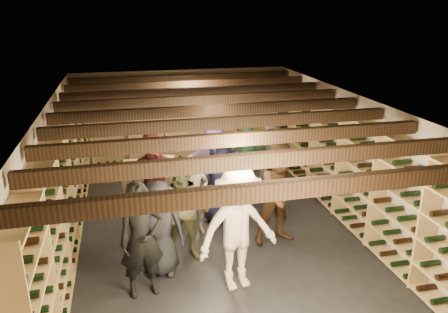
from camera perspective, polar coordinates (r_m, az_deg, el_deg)
name	(u,v)px	position (r m, az deg, el deg)	size (l,w,h in m)	color
ground	(214,227)	(8.36, -1.36, -9.18)	(8.00, 8.00, 0.00)	black
walls	(213,168)	(7.86, -1.43, -1.46)	(5.52, 8.02, 2.40)	tan
ceiling	(213,102)	(7.52, -1.51, 7.11)	(5.50, 8.00, 0.01)	beige
ceiling_joists	(213,110)	(7.55, -1.50, 6.08)	(5.40, 7.12, 0.18)	black
wine_rack_left	(64,187)	(7.84, -20.17, -3.75)	(0.32, 7.50, 2.15)	tan
wine_rack_right	(343,163)	(8.77, 15.25, -0.81)	(0.32, 7.50, 2.15)	tan
wine_rack_back	(183,122)	(11.51, -5.38, 4.54)	(4.70, 0.30, 2.15)	tan
crate_stack_left	(135,180)	(9.52, -11.54, -3.09)	(0.53, 0.37, 0.85)	tan
crate_stack_right	(163,171)	(10.21, -8.02, -1.83)	(0.59, 0.51, 0.68)	tan
crate_loose	(223,166)	(11.13, -0.17, -1.24)	(0.50, 0.33, 0.17)	tan
person_0	(159,228)	(6.78, -8.44, -9.26)	(0.75, 0.49, 1.53)	black
person_1	(142,240)	(6.31, -10.71, -10.69)	(0.63, 0.41, 1.73)	black
person_2	(185,211)	(7.08, -5.16, -7.09)	(0.83, 0.64, 1.70)	brown
person_3	(238,230)	(6.32, 1.85, -9.51)	(1.21, 0.70, 1.88)	beige
person_5	(154,174)	(8.55, -9.10, -2.33)	(1.61, 0.51, 1.74)	maroon
person_6	(221,180)	(8.23, -0.46, -3.05)	(0.84, 0.55, 1.71)	#1B1C40
person_7	(195,196)	(7.86, -3.85, -5.14)	(0.54, 0.35, 1.48)	gray
person_8	(281,194)	(7.55, 7.45, -4.85)	(0.89, 0.70, 1.84)	#412718
person_10	(246,162)	(9.14, 2.91, -0.67)	(1.02, 0.43, 1.74)	#294E39
person_11	(214,162)	(9.10, -1.35, -0.76)	(1.61, 0.51, 1.73)	#7D5A93
person_12	(272,158)	(9.58, 6.23, -0.21)	(0.79, 0.51, 1.62)	#36373B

